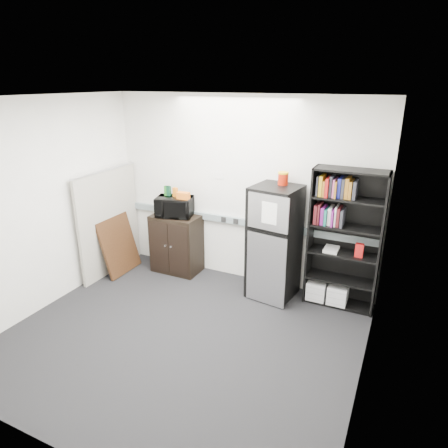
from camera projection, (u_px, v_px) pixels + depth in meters
name	position (u px, v px, depth m)	size (l,w,h in m)	color
floor	(181.00, 337.00, 4.72)	(4.00, 4.00, 0.00)	black
wall_back	(241.00, 191.00, 5.74)	(4.00, 0.02, 2.70)	silver
wall_right	(374.00, 265.00, 3.45)	(0.02, 3.50, 2.70)	silver
wall_left	(42.00, 206.00, 5.06)	(0.02, 3.50, 2.70)	silver
ceiling	(171.00, 98.00, 3.80)	(4.00, 3.50, 0.02)	white
electrical_raceway	(240.00, 221.00, 5.87)	(3.92, 0.05, 0.10)	gray
wall_note	(219.00, 176.00, 5.81)	(0.14, 0.00, 0.10)	white
bookshelf	(343.00, 237.00, 5.11)	(0.90, 0.34, 1.85)	black
cubicle_partition	(110.00, 222.00, 6.12)	(0.06, 1.30, 1.62)	gray
cabinet	(177.00, 243.00, 6.23)	(0.73, 0.49, 0.91)	black
microwave	(174.00, 207.00, 6.01)	(0.54, 0.36, 0.30)	black
snack_box_a	(167.00, 191.00, 6.02)	(0.07, 0.05, 0.15)	#1C5C1A
snack_box_b	(168.00, 191.00, 6.01)	(0.07, 0.05, 0.15)	#0C3621
snack_box_c	(175.00, 192.00, 5.96)	(0.07, 0.05, 0.14)	orange
snack_bag	(183.00, 196.00, 5.86)	(0.18, 0.10, 0.10)	orange
refrigerator	(274.00, 243.00, 5.40)	(0.66, 0.69, 1.57)	black
coffee_can	(283.00, 178.00, 5.19)	(0.14, 0.14, 0.19)	#A21907
framed_poster	(119.00, 245.00, 6.20)	(0.27, 0.70, 0.88)	#311B0D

